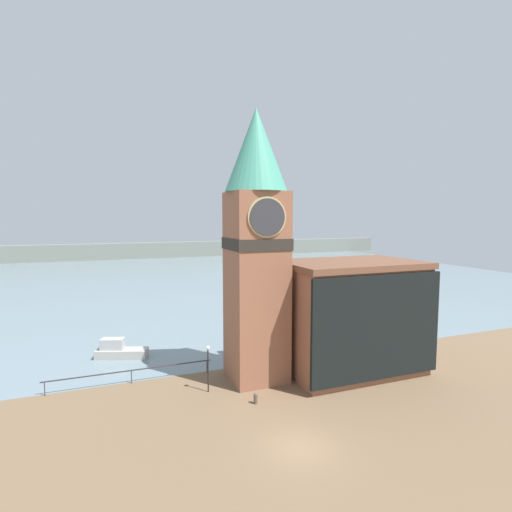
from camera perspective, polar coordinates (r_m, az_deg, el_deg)
ground_plane at (r=25.35m, az=6.22°, el=-25.58°), size 160.00×160.00×0.00m
water at (r=93.68m, az=-14.91°, el=-2.69°), size 160.00×120.00×0.00m
far_shoreline at (r=133.01m, az=-16.89°, el=0.73°), size 180.00×3.00×5.00m
pier_railing at (r=34.23m, az=-17.39°, el=-15.47°), size 12.83×0.08×1.09m
clock_tower at (r=31.47m, az=0.05°, el=2.45°), size 4.91×4.91×21.47m
pier_building at (r=35.33m, az=13.37°, el=-8.31°), size 11.69×7.76×9.41m
boat_near at (r=40.46m, az=-18.95°, el=-12.67°), size 4.92×3.06×1.82m
mooring_bollard_near at (r=29.81m, az=-0.07°, el=-19.60°), size 0.29×0.29×0.79m
lamp_post at (r=31.00m, az=-6.88°, el=-14.44°), size 0.32×0.32×3.56m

